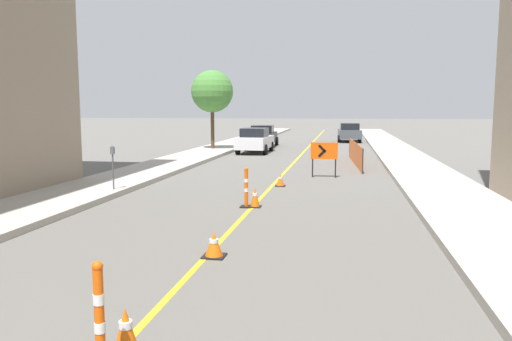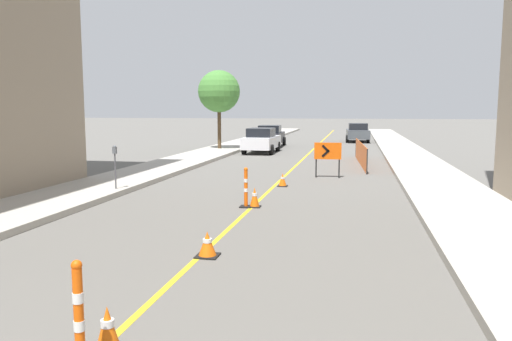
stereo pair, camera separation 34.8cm
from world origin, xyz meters
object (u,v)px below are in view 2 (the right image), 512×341
(parked_car_curb_far, at_px, (358,132))
(street_tree_left_near, at_px, (219,92))
(parked_car_curb_mid, at_px, (270,136))
(parking_meter_near_curb, at_px, (115,158))
(delineator_post_front, at_px, (79,325))
(traffic_cone_fourth, at_px, (255,197))
(traffic_cone_second, at_px, (108,330))
(traffic_cone_third, at_px, (207,244))
(traffic_cone_fifth, at_px, (283,180))
(delineator_post_rear, at_px, (246,190))
(arrow_barricade_primary, at_px, (328,153))
(parked_car_curb_near, at_px, (262,140))

(parked_car_curb_far, bearing_deg, street_tree_left_near, -131.81)
(parked_car_curb_mid, xyz_separation_m, parking_meter_near_curb, (-1.47, -21.67, 0.39))
(delineator_post_front, bearing_deg, traffic_cone_fourth, 90.00)
(traffic_cone_second, bearing_deg, parking_meter_near_curb, 116.47)
(delineator_post_front, bearing_deg, traffic_cone_third, 88.99)
(traffic_cone_fourth, xyz_separation_m, parked_car_curb_mid, (-3.47, 22.94, 0.52))
(delineator_post_front, xyz_separation_m, parked_car_curb_far, (2.96, 38.85, 0.25))
(traffic_cone_fourth, distance_m, street_tree_left_near, 19.68)
(traffic_cone_third, bearing_deg, delineator_post_front, -91.01)
(traffic_cone_fourth, height_order, street_tree_left_near, street_tree_left_near)
(traffic_cone_third, height_order, street_tree_left_near, street_tree_left_near)
(traffic_cone_fifth, bearing_deg, traffic_cone_second, -90.79)
(parked_car_curb_far, height_order, street_tree_left_near, street_tree_left_near)
(parking_meter_near_curb, bearing_deg, delineator_post_rear, -15.84)
(traffic_cone_second, bearing_deg, delineator_post_front, -96.24)
(traffic_cone_second, height_order, street_tree_left_near, street_tree_left_near)
(traffic_cone_fourth, distance_m, delineator_post_front, 9.25)
(parking_meter_near_curb, bearing_deg, arrow_barricade_primary, 38.83)
(parked_car_curb_near, relative_size, parking_meter_near_curb, 3.01)
(traffic_cone_fifth, relative_size, arrow_barricade_primary, 0.33)
(delineator_post_front, distance_m, parked_car_curb_near, 26.95)
(parked_car_curb_near, bearing_deg, street_tree_left_near, 165.72)
(traffic_cone_fifth, height_order, parking_meter_near_curb, parking_meter_near_curb)
(traffic_cone_fourth, relative_size, street_tree_left_near, 0.11)
(traffic_cone_fourth, relative_size, arrow_barricade_primary, 0.40)
(traffic_cone_third, distance_m, delineator_post_front, 4.36)
(delineator_post_front, height_order, parked_car_curb_mid, parked_car_curb_mid)
(traffic_cone_fourth, bearing_deg, parking_meter_near_curb, 165.59)
(parked_car_curb_far, distance_m, parking_meter_near_curb, 29.42)
(traffic_cone_third, height_order, parked_car_curb_far, parked_car_curb_far)
(delineator_post_front, relative_size, parked_car_curb_far, 0.29)
(traffic_cone_fifth, height_order, parked_car_curb_far, parked_car_curb_far)
(traffic_cone_fourth, bearing_deg, delineator_post_front, -90.00)
(traffic_cone_second, relative_size, arrow_barricade_primary, 0.39)
(traffic_cone_fifth, bearing_deg, arrow_barricade_primary, 60.86)
(traffic_cone_fourth, bearing_deg, street_tree_left_near, 108.45)
(traffic_cone_third, xyz_separation_m, parked_car_curb_far, (2.88, 34.50, 0.56))
(traffic_cone_third, relative_size, delineator_post_front, 0.39)
(parked_car_curb_near, bearing_deg, traffic_cone_second, -82.14)
(parked_car_curb_near, xyz_separation_m, parked_car_curb_mid, (-0.36, 5.42, 0.00))
(parked_car_curb_far, bearing_deg, traffic_cone_fifth, -99.00)
(parked_car_curb_near, bearing_deg, traffic_cone_fifth, -75.16)
(parked_car_curb_far, relative_size, street_tree_left_near, 0.85)
(traffic_cone_fourth, relative_size, delineator_post_front, 0.46)
(parked_car_curb_mid, relative_size, street_tree_left_near, 0.85)
(traffic_cone_second, distance_m, traffic_cone_fifth, 12.74)
(traffic_cone_second, xyz_separation_m, traffic_cone_fourth, (-0.05, 8.76, 0.01))
(traffic_cone_third, xyz_separation_m, parking_meter_near_curb, (-5.02, 6.17, 0.95))
(parking_meter_near_curb, bearing_deg, street_tree_left_near, 93.96)
(traffic_cone_second, height_order, parked_car_curb_near, parked_car_curb_near)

